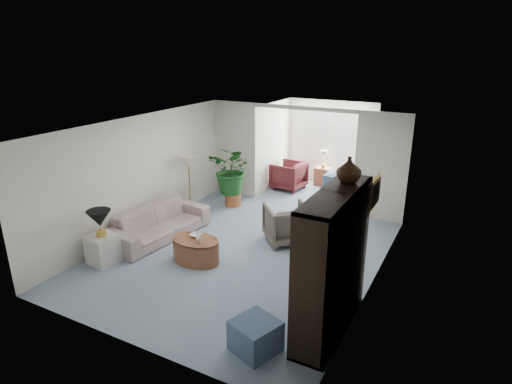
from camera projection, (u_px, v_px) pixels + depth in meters
The scene contains 26 objects.
floor at pixel (242, 254), 8.33m from camera, with size 6.00×6.00×0.00m, color #889DB3.
sunroom_floor at pixel (316, 193), 11.75m from camera, with size 2.60×2.60×0.00m, color #889DB3.
back_pier_left at pixel (235, 149), 11.27m from camera, with size 1.20×0.12×2.50m, color silver.
back_pier_right at pixel (381, 168), 9.58m from camera, with size 1.20×0.12×2.50m, color silver.
back_header at pixel (304, 108), 10.03m from camera, with size 2.60×0.12×0.10m, color silver.
window_pane at pixel (331, 136), 12.19m from camera, with size 2.20×0.02×1.50m, color white.
window_blinds at pixel (331, 136), 12.17m from camera, with size 2.20×0.02×1.50m, color white.
framed_picture at pixel (375, 193), 6.60m from camera, with size 0.04×0.50×0.40m, color #B2A98E.
sofa at pixel (159, 223), 8.95m from camera, with size 2.26×0.88×0.66m, color beige.
end_table at pixel (103, 249), 7.93m from camera, with size 0.49×0.49×0.54m, color silver.
table_lamp at pixel (99, 218), 7.73m from camera, with size 0.44×0.44×0.30m, color black.
floor_lamp at pixel (188, 162), 10.05m from camera, with size 0.36×0.36×0.28m, color #F4E9C2.
coffee_table at pixel (196, 250), 8.00m from camera, with size 0.95×0.95×0.45m, color brown.
coffee_bowl at pixel (196, 235), 8.02m from camera, with size 0.22×0.22×0.05m, color silver.
coffee_cup at pixel (199, 240), 7.76m from camera, with size 0.11×0.11×0.10m, color beige.
wingback_chair at pixel (287, 223), 8.76m from camera, with size 0.84×0.87×0.79m, color #696053.
side_table_dark at pixel (324, 228), 8.73m from camera, with size 0.52×0.42×0.63m, color black.
entertainment_cabinet at pixel (332, 263), 5.87m from camera, with size 0.49×1.85×2.06m, color black.
cabinet_urn at pixel (349, 170), 5.89m from camera, with size 0.35×0.35×0.36m, color #321C10.
ottoman at pixel (255, 336), 5.66m from camera, with size 0.55×0.55×0.44m, color slate.
plant_pot at pixel (233, 199), 10.82m from camera, with size 0.40×0.40×0.32m, color #A2562F.
house_plant at pixel (233, 170), 10.56m from camera, with size 1.11×0.96×1.23m, color #1A4E1B.
sunroom_chair_blue at pixel (340, 185), 11.34m from camera, with size 0.70×0.72×0.66m, color slate.
sunroom_chair_maroon at pixel (289, 176), 11.99m from camera, with size 0.82×0.85×0.77m, color maroon.
sunroom_table at pixel (323, 177), 12.33m from camera, with size 0.43×0.33×0.52m, color brown.
shelf_clutter at pixel (325, 257), 5.68m from camera, with size 0.30×1.20×1.06m.
Camera 1 is at (3.75, -6.47, 3.87)m, focal length 30.00 mm.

